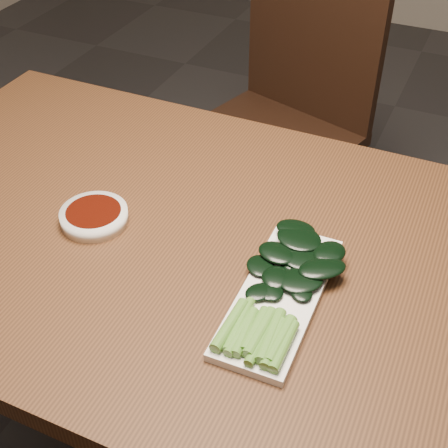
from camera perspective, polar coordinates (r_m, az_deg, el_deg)
table at (r=1.11m, az=-0.83°, el=-4.44°), size 1.40×0.80×0.75m
chair_far at (r=1.94m, az=5.31°, el=9.80°), size 0.58×0.58×0.89m
sauce_bowl at (r=1.12m, az=-11.79°, el=0.71°), size 0.12×0.12×0.03m
serving_plate at (r=0.96m, az=5.10°, el=-6.58°), size 0.12×0.31×0.01m
gai_lan at (r=0.96m, az=5.63°, el=-5.51°), size 0.17×0.31×0.02m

